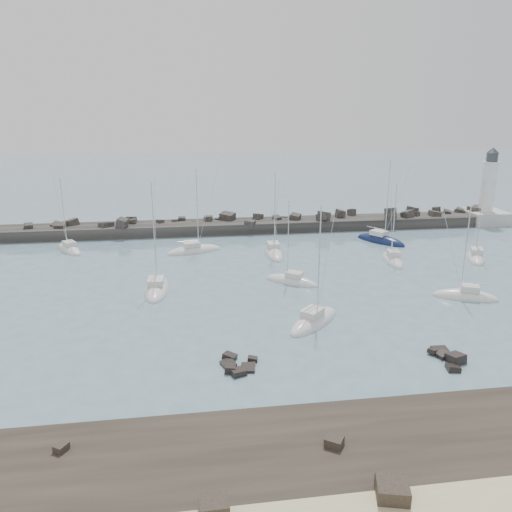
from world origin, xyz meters
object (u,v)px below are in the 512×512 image
(sailboat_3, at_px, (194,251))
(sailboat_8, at_px, (465,297))
(lighthouse, at_px, (486,207))
(sailboat_6, at_px, (314,322))
(sailboat_10, at_px, (476,258))
(sailboat_9, at_px, (392,260))
(sailboat_4, at_px, (292,282))
(sailboat_5, at_px, (274,253))
(sailboat_7, at_px, (381,241))
(sailboat_2, at_px, (157,289))
(sailboat_1, at_px, (69,250))

(sailboat_3, relative_size, sailboat_8, 1.16)
(lighthouse, bearing_deg, sailboat_6, -137.27)
(sailboat_10, bearing_deg, sailboat_9, 177.55)
(sailboat_10, bearing_deg, sailboat_8, -124.69)
(sailboat_6, bearing_deg, sailboat_4, 88.31)
(sailboat_5, bearing_deg, sailboat_6, -90.84)
(sailboat_6, relative_size, sailboat_9, 1.08)
(sailboat_4, height_order, sailboat_7, sailboat_7)
(sailboat_10, bearing_deg, sailboat_2, -171.60)
(sailboat_2, xyz_separation_m, sailboat_6, (16.00, -11.81, 0.01))
(sailboat_1, height_order, sailboat_2, sailboat_2)
(sailboat_9, bearing_deg, sailboat_6, -130.66)
(sailboat_1, relative_size, sailboat_5, 0.90)
(sailboat_1, distance_m, sailboat_5, 30.93)
(sailboat_7, bearing_deg, sailboat_4, -136.91)
(sailboat_5, relative_size, sailboat_10, 1.07)
(sailboat_4, xyz_separation_m, sailboat_8, (18.38, -7.97, 0.01))
(sailboat_5, height_order, sailboat_7, sailboat_7)
(sailboat_3, distance_m, sailboat_7, 29.89)
(sailboat_2, bearing_deg, sailboat_8, -12.33)
(lighthouse, bearing_deg, sailboat_3, -167.47)
(sailboat_4, bearing_deg, sailboat_8, -23.44)
(sailboat_3, distance_m, sailboat_5, 11.94)
(sailboat_5, distance_m, sailboat_9, 16.92)
(sailboat_4, bearing_deg, sailboat_6, -91.69)
(lighthouse, xyz_separation_m, sailboat_6, (-43.09, -39.80, -2.95))
(sailboat_8, distance_m, sailboat_9, 14.91)
(sailboat_1, height_order, sailboat_10, sailboat_10)
(sailboat_7, bearing_deg, sailboat_5, -166.09)
(sailboat_5, relative_size, sailboat_8, 1.15)
(sailboat_1, bearing_deg, sailboat_2, -54.18)
(lighthouse, relative_size, sailboat_7, 1.04)
(sailboat_7, distance_m, sailboat_8, 25.08)
(sailboat_3, xyz_separation_m, sailboat_6, (11.20, -27.74, 0.01))
(lighthouse, height_order, sailboat_8, lighthouse)
(sailboat_8, xyz_separation_m, sailboat_9, (-2.50, 14.70, 0.00))
(sailboat_3, height_order, sailboat_9, sailboat_3)
(lighthouse, xyz_separation_m, sailboat_8, (-24.35, -35.60, -2.95))
(sailboat_3, xyz_separation_m, sailboat_4, (11.56, -15.56, 0.00))
(sailboat_8, bearing_deg, sailboat_10, 55.31)
(lighthouse, distance_m, sailboat_9, 34.14)
(sailboat_1, distance_m, sailboat_9, 47.74)
(sailboat_4, height_order, sailboat_9, sailboat_9)
(sailboat_3, relative_size, sailboat_10, 1.08)
(sailboat_6, distance_m, sailboat_8, 19.21)
(sailboat_8, bearing_deg, sailboat_7, 90.21)
(sailboat_10, bearing_deg, sailboat_6, -147.22)
(sailboat_2, bearing_deg, sailboat_10, 8.40)
(sailboat_3, bearing_deg, sailboat_9, -17.83)
(sailboat_2, distance_m, sailboat_5, 20.87)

